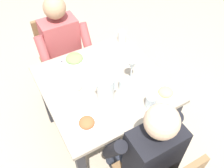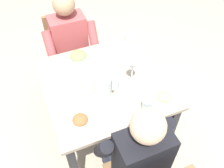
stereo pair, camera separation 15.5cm
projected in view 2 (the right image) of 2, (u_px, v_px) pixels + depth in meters
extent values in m
plane|color=tan|center=(106.00, 132.00, 2.40)|extent=(8.00, 8.00, 0.00)
cube|color=gray|center=(104.00, 83.00, 1.88)|extent=(0.92, 0.92, 0.03)
cube|color=#232328|center=(169.00, 132.00, 2.00)|extent=(0.06, 0.06, 0.70)
cube|color=#232328|center=(50.00, 92.00, 2.29)|extent=(0.06, 0.06, 0.70)
cube|color=#232328|center=(128.00, 69.00, 2.51)|extent=(0.06, 0.06, 0.70)
cube|color=olive|center=(147.00, 163.00, 1.96)|extent=(0.04, 0.04, 0.42)
cube|color=olive|center=(84.00, 61.00, 2.81)|extent=(0.04, 0.04, 0.42)
cube|color=olive|center=(56.00, 68.00, 2.72)|extent=(0.04, 0.04, 0.42)
cube|color=olive|center=(94.00, 80.00, 2.59)|extent=(0.04, 0.04, 0.42)
cube|color=olive|center=(63.00, 89.00, 2.51)|extent=(0.04, 0.04, 0.42)
cube|color=olive|center=(72.00, 59.00, 2.49)|extent=(0.40, 0.40, 0.03)
cube|color=olive|center=(64.00, 32.00, 2.44)|extent=(0.38, 0.04, 0.42)
cube|color=black|center=(141.00, 159.00, 1.47)|extent=(0.32, 0.20, 0.50)
sphere|color=#DBB28E|center=(148.00, 126.00, 1.20)|extent=(0.19, 0.19, 0.19)
cylinder|color=#2D3342|center=(116.00, 158.00, 1.78)|extent=(0.11, 0.38, 0.11)
cylinder|color=#2D3342|center=(107.00, 148.00, 2.04)|extent=(0.10, 0.10, 0.44)
cylinder|color=black|center=(103.00, 149.00, 1.49)|extent=(0.08, 0.23, 0.37)
cylinder|color=#2D3342|center=(137.00, 150.00, 1.82)|extent=(0.11, 0.38, 0.11)
cylinder|color=#2D3342|center=(125.00, 142.00, 2.08)|extent=(0.10, 0.10, 0.44)
cylinder|color=black|center=(159.00, 128.00, 1.60)|extent=(0.08, 0.23, 0.37)
cube|color=#B24C4C|center=(69.00, 40.00, 2.28)|extent=(0.32, 0.20, 0.50)
sphere|color=tan|center=(64.00, 4.00, 2.01)|extent=(0.19, 0.19, 0.19)
cylinder|color=#2D3342|center=(87.00, 72.00, 2.39)|extent=(0.11, 0.38, 0.11)
cylinder|color=#2D3342|center=(94.00, 98.00, 2.41)|extent=(0.10, 0.10, 0.44)
cylinder|color=#B24C4C|center=(94.00, 42.00, 2.23)|extent=(0.08, 0.23, 0.37)
cylinder|color=#2D3342|center=(70.00, 77.00, 2.35)|extent=(0.11, 0.38, 0.11)
cylinder|color=#2D3342|center=(78.00, 103.00, 2.37)|extent=(0.10, 0.10, 0.44)
cylinder|color=#B24C4C|center=(51.00, 52.00, 2.12)|extent=(0.08, 0.23, 0.37)
cylinder|color=silver|center=(103.00, 88.00, 1.69)|extent=(0.12, 0.12, 0.19)
cube|color=silver|center=(113.00, 84.00, 1.71)|extent=(0.02, 0.02, 0.11)
cube|color=silver|center=(95.00, 82.00, 1.62)|extent=(0.04, 0.03, 0.02)
cylinder|color=white|center=(79.00, 59.00, 2.01)|extent=(0.18, 0.18, 0.05)
ellipsoid|color=#759951|center=(78.00, 55.00, 1.98)|extent=(0.14, 0.14, 0.06)
cylinder|color=white|center=(80.00, 121.00, 1.61)|extent=(0.17, 0.17, 0.01)
ellipsoid|color=#CC5B33|center=(80.00, 120.00, 1.60)|extent=(0.11, 0.11, 0.06)
cylinder|color=white|center=(107.00, 69.00, 1.95)|extent=(0.19, 0.19, 0.01)
ellipsoid|color=white|center=(107.00, 67.00, 1.94)|extent=(0.12, 0.12, 0.04)
cylinder|color=white|center=(75.00, 84.00, 1.84)|extent=(0.18, 0.18, 0.01)
ellipsoid|color=#B7AD89|center=(75.00, 83.00, 1.82)|extent=(0.11, 0.11, 0.04)
cylinder|color=white|center=(164.00, 99.00, 1.74)|extent=(0.18, 0.18, 0.01)
ellipsoid|color=#E0C670|center=(164.00, 97.00, 1.73)|extent=(0.11, 0.11, 0.05)
cylinder|color=silver|center=(129.00, 37.00, 2.17)|extent=(0.06, 0.06, 0.11)
cylinder|color=silver|center=(122.00, 85.00, 1.79)|extent=(0.06, 0.06, 0.09)
cylinder|color=silver|center=(147.00, 105.00, 1.65)|extent=(0.07, 0.07, 0.10)
cylinder|color=silver|center=(131.00, 81.00, 1.87)|extent=(0.07, 0.07, 0.01)
cylinder|color=silver|center=(132.00, 76.00, 1.83)|extent=(0.01, 0.01, 0.10)
cone|color=silver|center=(132.00, 67.00, 1.76)|extent=(0.08, 0.08, 0.09)
cube|color=silver|center=(70.00, 61.00, 2.03)|extent=(0.17, 0.04, 0.01)
cube|color=silver|center=(70.00, 57.00, 2.06)|extent=(0.19, 0.04, 0.01)
cube|color=silver|center=(60.00, 59.00, 2.04)|extent=(0.17, 0.03, 0.01)
cube|color=silver|center=(142.00, 113.00, 1.66)|extent=(0.18, 0.08, 0.01)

